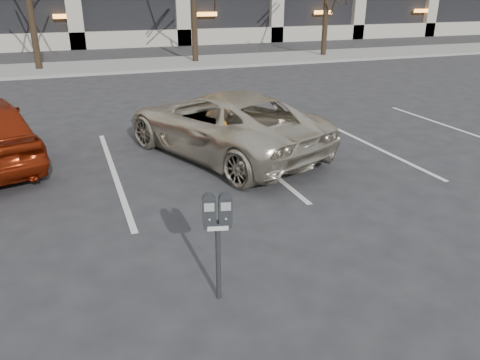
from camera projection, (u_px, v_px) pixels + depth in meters
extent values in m
plane|color=#28282B|center=(222.00, 210.00, 7.35)|extent=(140.00, 140.00, 0.00)
cube|color=gray|center=(111.00, 66.00, 21.24)|extent=(80.00, 4.00, 0.12)
cube|color=silver|center=(114.00, 172.00, 8.89)|extent=(0.10, 5.20, 0.00)
cube|color=silver|center=(250.00, 156.00, 9.80)|extent=(0.10, 5.20, 0.00)
cube|color=silver|center=(364.00, 142.00, 10.71)|extent=(0.10, 5.20, 0.00)
cube|color=silver|center=(459.00, 130.00, 11.62)|extent=(0.10, 5.20, 0.00)
cylinder|color=black|center=(32.00, 23.00, 19.53)|extent=(0.28, 0.28, 4.02)
cylinder|color=black|center=(194.00, 21.00, 21.82)|extent=(0.28, 0.28, 3.93)
cylinder|color=black|center=(325.00, 23.00, 24.19)|extent=(0.28, 0.28, 3.46)
cylinder|color=black|center=(218.00, 263.00, 5.09)|extent=(0.06, 0.06, 0.90)
cube|color=black|center=(218.00, 224.00, 4.91)|extent=(0.32, 0.17, 0.06)
cube|color=silver|center=(218.00, 229.00, 4.87)|extent=(0.21, 0.06, 0.05)
cube|color=gray|center=(209.00, 208.00, 4.76)|extent=(0.10, 0.03, 0.09)
cube|color=gray|center=(226.00, 207.00, 4.78)|extent=(0.10, 0.03, 0.09)
imported|color=beige|center=(222.00, 123.00, 9.69)|extent=(3.80, 5.26, 1.33)
cube|color=orange|center=(218.00, 101.00, 8.60)|extent=(0.10, 0.20, 0.01)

